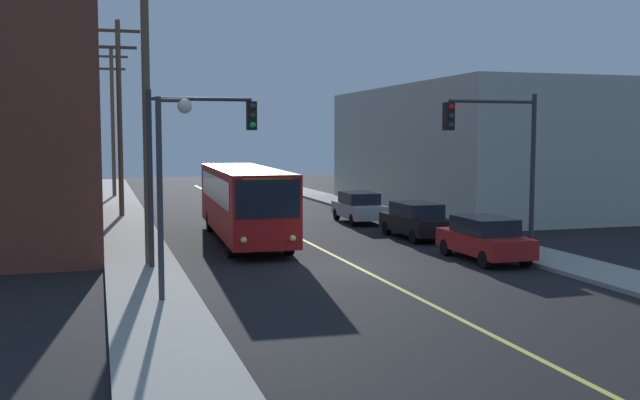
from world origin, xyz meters
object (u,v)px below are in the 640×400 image
object	(u,v)px
utility_pole_mid	(119,109)
traffic_signal_right_corner	(497,144)
utility_pole_near	(146,87)
utility_pole_far	(113,116)
traffic_signal_left_corner	(196,145)
street_lamp_left	(168,168)
city_bus	(244,200)
parked_car_black	(416,220)
fire_hydrant	(469,228)
parked_car_silver	(359,207)
parked_car_red	(484,238)

from	to	relation	value
utility_pole_mid	traffic_signal_right_corner	xyz separation A→B (m)	(12.82, -18.54, -1.77)
utility_pole_near	utility_pole_far	size ratio (longest dim) A/B	1.03
utility_pole_far	traffic_signal_left_corner	bearing A→B (deg)	-86.23
utility_pole_mid	utility_pole_far	xyz separation A→B (m)	(-0.09, 14.45, 0.03)
utility_pole_near	street_lamp_left	size ratio (longest dim) A/B	2.04
city_bus	utility_pole_mid	distance (m)	12.70
parked_car_black	fire_hydrant	xyz separation A→B (m)	(1.86, -1.48, -0.26)
city_bus	utility_pole_far	size ratio (longest dim) A/B	1.13
parked_car_black	fire_hydrant	world-z (taller)	parked_car_black
parked_car_silver	traffic_signal_right_corner	distance (m)	13.14
parked_car_black	utility_pole_near	xyz separation A→B (m)	(-11.97, -4.01, 5.45)
fire_hydrant	traffic_signal_right_corner	bearing A→B (deg)	-107.21
parked_car_red	utility_pole_far	world-z (taller)	utility_pole_far
traffic_signal_left_corner	fire_hydrant	xyz separation A→B (m)	(12.26, 3.29, -3.72)
parked_car_red	utility_pole_mid	xyz separation A→B (m)	(-12.35, 18.57, 5.23)
utility_pole_far	traffic_signal_right_corner	xyz separation A→B (m)	(12.91, -32.99, -1.80)
utility_pole_mid	utility_pole_far	distance (m)	14.45
city_bus	traffic_signal_left_corner	xyz separation A→B (m)	(-2.85, -6.24, 2.49)
city_bus	utility_pole_far	distance (m)	26.22
parked_car_silver	utility_pole_mid	size ratio (longest dim) A/B	0.41
traffic_signal_left_corner	parked_car_silver	bearing A→B (deg)	48.41
city_bus	parked_car_black	world-z (taller)	city_bus
parked_car_red	traffic_signal_right_corner	xyz separation A→B (m)	(0.47, 0.03, 3.46)
traffic_signal_right_corner	parked_car_black	bearing A→B (deg)	93.91
city_bus	utility_pole_mid	xyz separation A→B (m)	(-4.85, 10.95, 4.25)
parked_car_black	parked_car_silver	distance (m)	6.53
city_bus	traffic_signal_right_corner	world-z (taller)	traffic_signal_right_corner
utility_pole_mid	street_lamp_left	size ratio (longest dim) A/B	1.97
parked_car_red	parked_car_black	size ratio (longest dim) A/B	0.99
parked_car_black	street_lamp_left	bearing A→B (deg)	-139.76
traffic_signal_right_corner	street_lamp_left	world-z (taller)	traffic_signal_right_corner
parked_car_silver	traffic_signal_right_corner	xyz separation A→B (m)	(0.81, -12.65, 3.46)
parked_car_red	utility_pole_mid	size ratio (longest dim) A/B	0.41
parked_car_black	traffic_signal_right_corner	world-z (taller)	traffic_signal_right_corner
utility_pole_mid	fire_hydrant	bearing A→B (deg)	-44.26
traffic_signal_left_corner	traffic_signal_right_corner	xyz separation A→B (m)	(10.82, -1.36, 0.00)
utility_pole_near	utility_pole_mid	distance (m)	16.43
street_lamp_left	fire_hydrant	xyz separation A→B (m)	(13.68, 8.52, -3.16)
street_lamp_left	fire_hydrant	world-z (taller)	street_lamp_left
parked_car_silver	traffic_signal_left_corner	size ratio (longest dim) A/B	0.74
parked_car_red	street_lamp_left	xyz separation A→B (m)	(-11.77, -3.84, 2.90)
utility_pole_far	parked_car_silver	bearing A→B (deg)	-59.26
street_lamp_left	traffic_signal_right_corner	bearing A→B (deg)	17.57
traffic_signal_left_corner	city_bus	bearing A→B (deg)	65.45
utility_pole_near	traffic_signal_right_corner	xyz separation A→B (m)	(12.39, -2.11, -1.99)
utility_pole_near	traffic_signal_right_corner	bearing A→B (deg)	-9.68
parked_car_black	parked_car_silver	xyz separation A→B (m)	(-0.39, 6.52, 0.00)
city_bus	traffic_signal_right_corner	size ratio (longest dim) A/B	2.04
parked_car_red	fire_hydrant	distance (m)	5.06
utility_pole_near	parked_car_red	bearing A→B (deg)	-10.21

